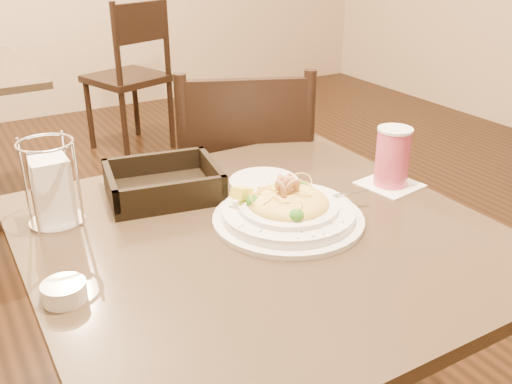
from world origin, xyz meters
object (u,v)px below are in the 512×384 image
dining_chair_far (131,72)px  bread_basket (163,186)px  napkin_caddy (52,189)px  butter_ramekin (64,292)px  main_table (261,323)px  dining_chair_near (242,195)px  pasta_bowl (288,209)px  side_plate (264,182)px  drink_glass (392,158)px

dining_chair_far → bread_basket: dining_chair_far is taller
napkin_caddy → butter_ramekin: size_ratio=2.48×
main_table → butter_ramekin: size_ratio=12.37×
dining_chair_near → pasta_bowl: (-0.22, -0.59, 0.26)m
side_plate → butter_ramekin: (-0.53, -0.24, 0.01)m
napkin_caddy → bread_basket: bearing=3.0°
drink_glass → butter_ramekin: bearing=-174.2°
dining_chair_far → bread_basket: 2.32m
pasta_bowl → napkin_caddy: size_ratio=1.94×
main_table → dining_chair_far: size_ratio=0.97×
drink_glass → napkin_caddy: size_ratio=0.80×
pasta_bowl → bread_basket: bearing=124.3°
dining_chair_near → butter_ramekin: size_ratio=12.78×
main_table → dining_chair_far: bearing=77.2°
pasta_bowl → butter_ramekin: 0.47m
pasta_bowl → side_plate: 0.20m
side_plate → butter_ramekin: butter_ramekin is taller
drink_glass → butter_ramekin: 0.79m
main_table → pasta_bowl: 0.27m
main_table → butter_ramekin: butter_ramekin is taller
pasta_bowl → drink_glass: 0.32m
main_table → napkin_caddy: napkin_caddy is taller
main_table → dining_chair_near: dining_chair_near is taller
pasta_bowl → bread_basket: (-0.17, 0.25, -0.01)m
dining_chair_far → drink_glass: dining_chair_far is taller
pasta_bowl → bread_basket: pasta_bowl is taller
dining_chair_near → napkin_caddy: bearing=51.7°
side_plate → butter_ramekin: size_ratio=2.30×
dining_chair_far → side_plate: dining_chair_far is taller
dining_chair_near → side_plate: 0.48m
pasta_bowl → butter_ramekin: bearing=-174.4°
drink_glass → dining_chair_near: bearing=100.1°
butter_ramekin → drink_glass: bearing=5.8°
side_plate → pasta_bowl: bearing=-106.7°
drink_glass → pasta_bowl: bearing=-173.8°
dining_chair_near → main_table: bearing=87.4°
bread_basket → napkin_caddy: 0.25m
drink_glass → dining_chair_far: bearing=85.8°
dining_chair_near → drink_glass: dining_chair_near is taller
drink_glass → butter_ramekin: size_ratio=1.98×
pasta_bowl → napkin_caddy: napkin_caddy is taller
dining_chair_far → napkin_caddy: bearing=49.5°
side_plate → napkin_caddy: bearing=174.0°
main_table → dining_chair_near: bearing=64.4°
dining_chair_near → bread_basket: bearing=63.5°
pasta_bowl → napkin_caddy: (-0.42, 0.24, 0.05)m
side_plate → butter_ramekin: bearing=-155.7°
main_table → drink_glass: bearing=6.2°
dining_chair_far → napkin_caddy: (-0.91, -2.22, 0.31)m
side_plate → butter_ramekin: 0.58m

